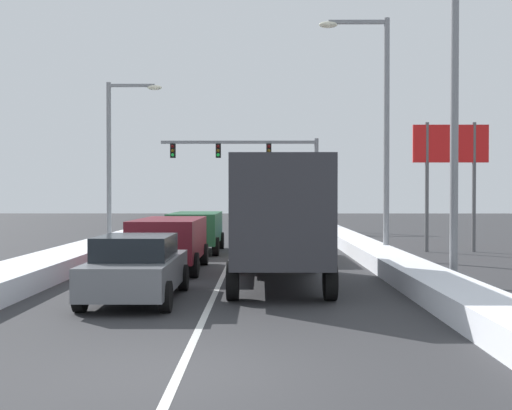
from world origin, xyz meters
name	(u,v)px	position (x,y,z in m)	size (l,w,h in m)	color
ground_plane	(228,264)	(0.00, 13.99, 0.00)	(120.00, 120.00, 0.00)	#333335
lane_stripe_between_right_lane_and_center_lane	(233,255)	(0.00, 17.49, 0.00)	(0.14, 38.47, 0.01)	silver
snow_bank_right_shoulder	(363,248)	(5.30, 17.49, 0.27)	(1.34, 38.47, 0.54)	white
snow_bank_left_shoulder	(102,248)	(-5.30, 17.49, 0.28)	(1.81, 38.47, 0.57)	white
box_truck_right_lane_nearest	(279,215)	(1.61, 8.57, 1.90)	(2.53, 7.20, 3.36)	#B7BABF
suv_tan_right_lane_second	(277,231)	(1.76, 16.35, 1.02)	(2.16, 4.90, 1.67)	#937F60
sedan_navy_right_lane_third	(268,229)	(1.48, 23.07, 0.76)	(2.00, 4.50, 1.51)	navy
sedan_gray_center_lane_nearest	(137,267)	(-1.73, 6.11, 0.76)	(2.00, 4.50, 1.51)	slate
suv_maroon_center_lane_second	(170,239)	(-1.78, 11.92, 1.02)	(2.16, 4.90, 1.67)	maroon
suv_green_center_lane_third	(196,228)	(-1.60, 18.66, 1.02)	(2.16, 4.90, 1.67)	#1E5633
traffic_light_gantry	(261,160)	(1.18, 34.96, 4.72)	(10.60, 0.47, 6.20)	slate
street_lamp_right_near	(442,94)	(6.00, 8.74, 5.15)	(2.66, 0.36, 8.66)	gray
street_lamp_right_mid	(378,117)	(5.54, 15.74, 5.36)	(2.66, 0.36, 9.07)	gray
street_lamp_left_mid	(117,147)	(-5.75, 22.27, 4.69)	(2.66, 0.36, 7.80)	gray
roadside_sign_right	(451,157)	(9.20, 18.86, 4.02)	(3.20, 0.16, 5.50)	#59595B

